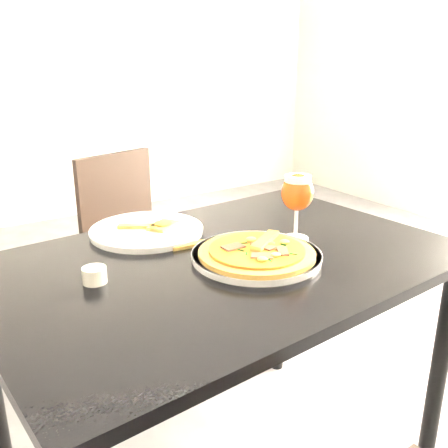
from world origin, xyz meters
TOP-DOWN VIEW (x-y plane):
  - dining_table at (-0.32, 0.09)m, footprint 1.25×0.88m
  - chair_far at (-0.19, 0.99)m, footprint 0.48×0.48m
  - plate_main at (-0.26, 0.04)m, footprint 0.44×0.44m
  - pizza at (-0.27, 0.02)m, footprint 0.29×0.29m
  - plate_second at (-0.41, 0.37)m, footprint 0.38×0.38m
  - crust_scraps at (-0.39, 0.36)m, footprint 0.17×0.13m
  - loose_crust at (-0.36, 0.21)m, footprint 0.11×0.04m
  - sauce_cup at (-0.66, 0.13)m, footprint 0.06×0.06m
  - beer_glass at (-0.09, 0.09)m, footprint 0.09×0.09m

SIDE VIEW (x-z plane):
  - chair_far at x=-0.19m, z-range 0.04..0.89m
  - dining_table at x=-0.32m, z-range 0.28..1.03m
  - loose_crust at x=-0.36m, z-range 0.75..0.76m
  - plate_second at x=-0.41m, z-range 0.75..0.77m
  - plate_main at x=-0.26m, z-range 0.75..0.77m
  - sauce_cup at x=-0.66m, z-range 0.75..0.79m
  - crust_scraps at x=-0.39m, z-range 0.77..0.78m
  - pizza at x=-0.27m, z-range 0.76..0.79m
  - beer_glass at x=-0.09m, z-range 0.79..0.98m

